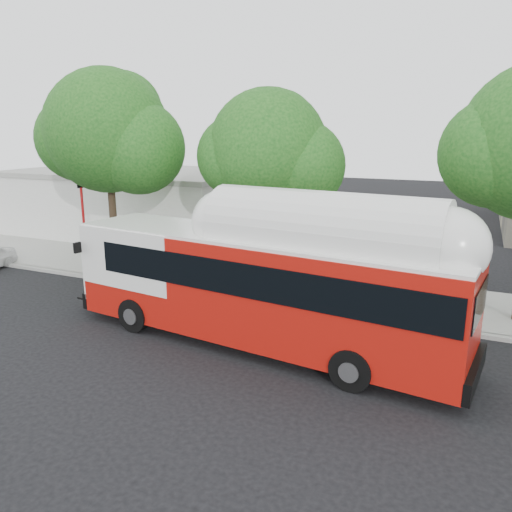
% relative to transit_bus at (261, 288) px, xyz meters
% --- Properties ---
extents(ground, '(120.00, 120.00, 0.00)m').
position_rel_transit_bus_xyz_m(ground, '(-1.16, -0.29, -1.95)').
color(ground, black).
rests_on(ground, ground).
extents(sidewalk, '(60.00, 5.00, 0.15)m').
position_rel_transit_bus_xyz_m(sidewalk, '(-1.16, 6.21, -1.88)').
color(sidewalk, gray).
rests_on(sidewalk, ground).
extents(curb_strip, '(60.00, 0.30, 0.15)m').
position_rel_transit_bus_xyz_m(curb_strip, '(-1.16, 3.61, -1.88)').
color(curb_strip, gray).
rests_on(curb_strip, ground).
extents(red_curb_segment, '(10.00, 0.32, 0.16)m').
position_rel_transit_bus_xyz_m(red_curb_segment, '(-4.16, 3.61, -1.87)').
color(red_curb_segment, maroon).
rests_on(red_curb_segment, ground).
extents(street_tree_left, '(6.67, 5.80, 9.74)m').
position_rel_transit_bus_xyz_m(street_tree_left, '(-9.69, 5.26, 4.65)').
color(street_tree_left, '#2D2116').
rests_on(street_tree_left, ground).
extents(street_tree_mid, '(5.75, 5.00, 8.62)m').
position_rel_transit_bus_xyz_m(street_tree_mid, '(-1.76, 5.76, 3.95)').
color(street_tree_mid, '#2D2116').
rests_on(street_tree_mid, ground).
extents(low_commercial_bldg, '(16.20, 10.20, 4.25)m').
position_rel_transit_bus_xyz_m(low_commercial_bldg, '(-15.16, 13.71, 0.20)').
color(low_commercial_bldg, silver).
rests_on(low_commercial_bldg, ground).
extents(transit_bus, '(14.32, 4.39, 4.17)m').
position_rel_transit_bus_xyz_m(transit_bus, '(0.00, 0.00, 0.00)').
color(transit_bus, '#B0130C').
rests_on(transit_bus, ground).
extents(signal_pole, '(0.13, 0.43, 4.50)m').
position_rel_transit_bus_xyz_m(signal_pole, '(-11.03, 4.12, 0.36)').
color(signal_pole, red).
rests_on(signal_pole, ground).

